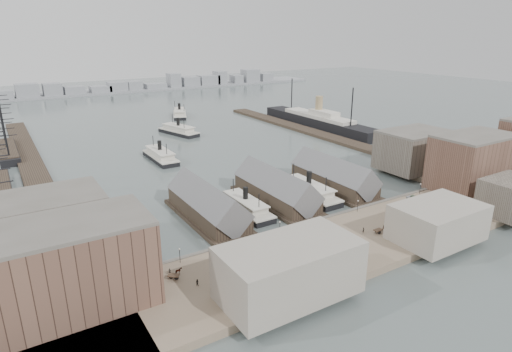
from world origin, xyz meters
TOP-DOWN VIEW (x-y plane):
  - ground at (0.00, 0.00)m, footprint 900.00×900.00m
  - quay at (0.00, -20.00)m, footprint 180.00×30.00m
  - seawall at (0.00, -5.20)m, footprint 180.00×1.20m
  - east_land at (95.00, -10.00)m, footprint 70.00×80.00m
  - west_wharf at (-68.00, 100.00)m, footprint 10.00×220.00m
  - east_wharf at (78.00, 90.00)m, footprint 10.00×180.00m
  - ferry_shed_west at (-26.00, 16.88)m, footprint 14.00×42.00m
  - ferry_shed_center at (0.00, 16.88)m, footprint 14.00×42.00m
  - ferry_shed_east at (26.00, 16.88)m, footprint 14.00×42.00m
  - warehouse_west_front at (-70.00, -12.00)m, footprint 32.00×18.00m
  - warehouse_west_back at (-70.00, 18.00)m, footprint 26.00×20.00m
  - warehouse_east_front at (66.00, -12.00)m, footprint 30.00×18.00m
  - warehouse_east_back at (68.00, 15.00)m, footprint 28.00×20.00m
  - street_bldg_center at (20.00, -32.00)m, footprint 24.00×16.00m
  - street_bldg_west at (-30.00, -32.00)m, footprint 30.00×16.00m
  - street_bldg_east at (55.00, -33.00)m, footprint 18.00×14.00m
  - lamp_post_far_w at (-45.00, -7.00)m, footprint 0.44×0.44m
  - lamp_post_near_w at (-15.00, -7.00)m, footprint 0.44×0.44m
  - lamp_post_near_e at (15.00, -7.00)m, footprint 0.44×0.44m
  - lamp_post_far_e at (45.00, -7.00)m, footprint 0.44×0.44m
  - far_shore at (-2.07, 334.14)m, footprint 500.00×40.00m
  - ferry_docked_west at (-13.00, 15.46)m, footprint 7.67×25.56m
  - ferry_docked_east at (13.00, 15.33)m, footprint 8.50×28.34m
  - ferry_open_near at (-16.19, 87.50)m, footprint 8.42×27.60m
  - ferry_open_mid at (10.97, 132.71)m, footprint 15.95×29.54m
  - ferry_open_far at (31.90, 182.52)m, footprint 17.90×29.13m
  - sailing_ship_mid at (-75.46, 134.91)m, footprint 8.17×47.21m
  - ocean_steamer at (92.00, 105.27)m, footprint 13.10×95.72m
  - tram at (32.42, -17.33)m, footprint 2.89×10.34m
  - horse_cart_left at (-47.86, -12.16)m, footprint 4.34×4.00m
  - horse_cart_center at (-3.47, -17.62)m, footprint 5.06×2.38m
  - horse_cart_right at (10.87, -21.33)m, footprint 4.60×1.66m
  - pedestrian_0 at (-49.27, -11.22)m, footprint 0.79×0.77m
  - pedestrian_1 at (-45.59, -18.54)m, footprint 0.97×0.98m
  - pedestrian_2 at (-17.45, -9.04)m, footprint 1.14×1.35m
  - pedestrian_3 at (-8.40, -21.94)m, footprint 0.47×1.00m
  - pedestrian_4 at (-2.41, -13.23)m, footprint 0.97×0.88m
  - pedestrian_5 at (5.51, -19.06)m, footprint 0.73×0.61m
  - pedestrian_6 at (22.43, -13.96)m, footprint 0.89×0.71m
  - pedestrian_7 at (27.84, -23.54)m, footprint 1.08×1.17m
  - pedestrian_8 at (37.08, -16.84)m, footprint 1.08×1.02m

SIDE VIEW (x-z plane):
  - ground at x=0.00m, z-range 0.00..0.00m
  - west_wharf at x=-68.00m, z-range 0.00..1.60m
  - east_wharf at x=78.00m, z-range 0.00..1.60m
  - quay at x=0.00m, z-range 0.00..2.00m
  - east_land at x=95.00m, z-range 0.00..2.00m
  - seawall at x=0.00m, z-range 0.00..2.30m
  - ferry_docked_west at x=-13.00m, z-range -2.42..6.70m
  - ferry_open_near at x=-16.19m, z-range -2.61..7.23m
  - ferry_open_far at x=31.90m, z-range -2.65..7.34m
  - ferry_open_mid at x=10.97m, z-range -2.68..7.42m
  - ferry_docked_east at x=13.00m, z-range -2.69..7.43m
  - sailing_ship_mid at x=-75.46m, z-range -14.39..19.20m
  - horse_cart_left at x=-47.86m, z-range 2.03..3.51m
  - horse_cart_right at x=10.87m, z-range 2.02..3.55m
  - pedestrian_7 at x=27.84m, z-range 2.00..3.58m
  - pedestrian_1 at x=-45.59m, z-range 2.00..3.60m
  - pedestrian_3 at x=-8.40m, z-range 2.00..3.66m
  - pedestrian_4 at x=-2.41m, z-range 2.00..3.66m
  - horse_cart_center at x=-3.47m, z-range 2.00..3.71m
  - pedestrian_5 at x=5.51m, z-range 2.00..3.73m
  - pedestrian_0 at x=-49.27m, z-range 2.00..3.76m
  - pedestrian_6 at x=22.43m, z-range 2.00..3.77m
  - pedestrian_8 at x=37.08m, z-range 2.00..3.80m
  - pedestrian_2 at x=-17.45m, z-range 2.00..3.81m
  - tram at x=32.42m, z-range 2.04..5.70m
  - far_shore at x=-2.07m, z-range -3.96..11.77m
  - ocean_steamer at x=92.00m, z-range -5.46..13.69m
  - ferry_shed_west at x=-26.00m, z-range -1.66..10.94m
  - ferry_shed_center at x=0.00m, z-range -1.66..10.94m
  - ferry_shed_east at x=26.00m, z-range -1.66..10.94m
  - lamp_post_far_w at x=-45.00m, z-range 2.75..6.67m
  - lamp_post_near_w at x=-15.00m, z-range 2.75..6.67m
  - lamp_post_near_e at x=15.00m, z-range 2.75..6.67m
  - lamp_post_far_e at x=45.00m, z-range 2.75..6.67m
  - street_bldg_center at x=20.00m, z-range 2.00..12.00m
  - street_bldg_east at x=55.00m, z-range 2.00..13.00m
  - street_bldg_west at x=-30.00m, z-range 2.00..14.00m
  - warehouse_west_back at x=-70.00m, z-range 2.00..16.00m
  - warehouse_east_back at x=68.00m, z-range 2.00..17.00m
  - warehouse_west_front at x=-70.00m, z-range 2.00..20.00m
  - warehouse_east_front at x=66.00m, z-range 2.00..21.00m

